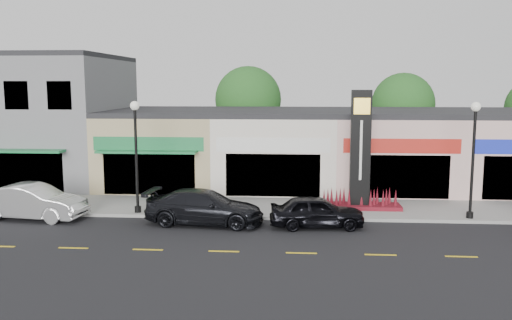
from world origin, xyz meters
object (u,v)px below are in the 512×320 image
object	(u,v)px
car_black_sedan	(317,212)
lamp_east_near	(474,148)
car_white_van	(33,202)
pylon_sign	(360,167)
lamp_west_near	(136,145)
car_dark_sedan	(205,207)

from	to	relation	value
car_black_sedan	lamp_east_near	bearing A→B (deg)	-81.89
car_white_van	pylon_sign	bearing A→B (deg)	-73.13
lamp_west_near	car_dark_sedan	bearing A→B (deg)	-21.71
lamp_east_near	car_dark_sedan	distance (m)	12.80
car_white_van	lamp_east_near	bearing A→B (deg)	-80.15
lamp_west_near	car_white_van	world-z (taller)	lamp_west_near
lamp_east_near	lamp_west_near	bearing A→B (deg)	180.00
lamp_east_near	car_white_van	distance (m)	20.99
lamp_west_near	car_black_sedan	xyz separation A→B (m)	(8.73, -1.64, -2.75)
pylon_sign	lamp_east_near	bearing A→B (deg)	-18.75
car_dark_sedan	car_black_sedan	size ratio (longest dim) A/B	1.29
lamp_west_near	lamp_east_near	xyz separation A→B (m)	(16.00, 0.00, 0.00)
car_white_van	car_dark_sedan	world-z (taller)	car_white_van
car_dark_sedan	car_black_sedan	world-z (taller)	car_dark_sedan
lamp_east_near	pylon_sign	world-z (taller)	pylon_sign
car_white_van	car_black_sedan	bearing A→B (deg)	-85.44
car_white_van	car_dark_sedan	bearing A→B (deg)	-85.36
car_white_van	car_dark_sedan	distance (m)	8.37
car_white_van	car_black_sedan	xyz separation A→B (m)	(13.52, -0.53, -0.12)
car_dark_sedan	lamp_east_near	bearing A→B (deg)	-77.84
lamp_west_near	car_dark_sedan	xyz separation A→B (m)	(3.57, -1.42, -2.68)
lamp_east_near	car_black_sedan	world-z (taller)	lamp_east_near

